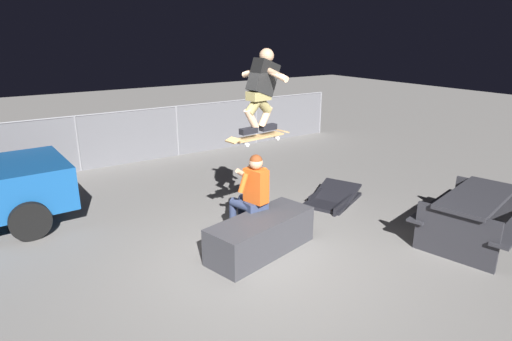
{
  "coord_description": "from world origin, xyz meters",
  "views": [
    {
      "loc": [
        -3.06,
        -4.4,
        3.0
      ],
      "look_at": [
        0.19,
        0.49,
        1.13
      ],
      "focal_mm": 30.28,
      "sensor_mm": 36.0,
      "label": 1
    }
  ],
  "objects_px": {
    "kicker_ramp": "(333,199)",
    "skater_airborne": "(262,87)",
    "ledge_box_main": "(261,235)",
    "person_sitting_on_ledge": "(251,192)",
    "picnic_table_back": "(475,210)",
    "skateboard": "(258,137)"
  },
  "relations": [
    {
      "from": "person_sitting_on_ledge",
      "to": "skateboard",
      "type": "height_order",
      "value": "skateboard"
    },
    {
      "from": "ledge_box_main",
      "to": "picnic_table_back",
      "type": "bearing_deg",
      "value": -27.57
    },
    {
      "from": "skater_airborne",
      "to": "picnic_table_back",
      "type": "xyz_separation_m",
      "value": [
        2.63,
        -1.77,
        -1.81
      ]
    },
    {
      "from": "skateboard",
      "to": "kicker_ramp",
      "type": "distance_m",
      "value": 2.65
    },
    {
      "from": "person_sitting_on_ledge",
      "to": "skateboard",
      "type": "xyz_separation_m",
      "value": [
        0.06,
        -0.12,
        0.85
      ]
    },
    {
      "from": "person_sitting_on_ledge",
      "to": "picnic_table_back",
      "type": "height_order",
      "value": "person_sitting_on_ledge"
    },
    {
      "from": "ledge_box_main",
      "to": "skateboard",
      "type": "relative_size",
      "value": 1.6
    },
    {
      "from": "picnic_table_back",
      "to": "skateboard",
      "type": "bearing_deg",
      "value": 146.71
    },
    {
      "from": "skateboard",
      "to": "kicker_ramp",
      "type": "xyz_separation_m",
      "value": [
        2.06,
        0.59,
        -1.56
      ]
    },
    {
      "from": "person_sitting_on_ledge",
      "to": "skateboard",
      "type": "bearing_deg",
      "value": -64.83
    },
    {
      "from": "kicker_ramp",
      "to": "skater_airborne",
      "type": "bearing_deg",
      "value": -163.92
    },
    {
      "from": "ledge_box_main",
      "to": "kicker_ramp",
      "type": "bearing_deg",
      "value": 21.51
    },
    {
      "from": "ledge_box_main",
      "to": "picnic_table_back",
      "type": "relative_size",
      "value": 0.84
    },
    {
      "from": "skateboard",
      "to": "skater_airborne",
      "type": "distance_m",
      "value": 0.69
    },
    {
      "from": "skater_airborne",
      "to": "kicker_ramp",
      "type": "distance_m",
      "value": 3.07
    },
    {
      "from": "ledge_box_main",
      "to": "person_sitting_on_ledge",
      "type": "xyz_separation_m",
      "value": [
        0.09,
        0.41,
        0.5
      ]
    },
    {
      "from": "person_sitting_on_ledge",
      "to": "skater_airborne",
      "type": "bearing_deg",
      "value": -45.39
    },
    {
      "from": "skater_airborne",
      "to": "kicker_ramp",
      "type": "xyz_separation_m",
      "value": [
        2.01,
        0.58,
        -2.25
      ]
    },
    {
      "from": "skateboard",
      "to": "kicker_ramp",
      "type": "height_order",
      "value": "skateboard"
    },
    {
      "from": "picnic_table_back",
      "to": "ledge_box_main",
      "type": "bearing_deg",
      "value": 152.43
    },
    {
      "from": "ledge_box_main",
      "to": "person_sitting_on_ledge",
      "type": "relative_size",
      "value": 1.22
    },
    {
      "from": "person_sitting_on_ledge",
      "to": "kicker_ramp",
      "type": "height_order",
      "value": "person_sitting_on_ledge"
    }
  ]
}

